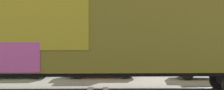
# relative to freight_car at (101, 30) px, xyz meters

# --- Properties ---
(freight_car) EXTENTS (17.08, 3.63, 4.60)m
(freight_car) POSITION_rel_freight_car_xyz_m (0.00, 0.00, 0.00)
(freight_car) COLOR olive
(freight_car) RESTS_ON ground_plane
(hillside) EXTENTS (114.59, 39.18, 18.66)m
(hillside) POSITION_rel_freight_car_xyz_m (-0.66, 78.31, 4.32)
(hillside) COLOR silver
(hillside) RESTS_ON ground_plane
(parked_car_green) EXTENTS (4.56, 2.24, 1.60)m
(parked_car_green) POSITION_rel_freight_car_xyz_m (-5.59, 5.27, -1.79)
(parked_car_green) COLOR #1E5933
(parked_car_green) RESTS_ON ground_plane
(parked_car_red) EXTENTS (4.12, 2.01, 1.61)m
(parked_car_red) POSITION_rel_freight_car_xyz_m (-0.32, 5.48, -1.79)
(parked_car_red) COLOR #B21E1E
(parked_car_red) RESTS_ON ground_plane
(parked_car_white) EXTENTS (4.63, 2.26, 1.76)m
(parked_car_white) POSITION_rel_freight_car_xyz_m (6.04, 4.87, -1.73)
(parked_car_white) COLOR silver
(parked_car_white) RESTS_ON ground_plane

